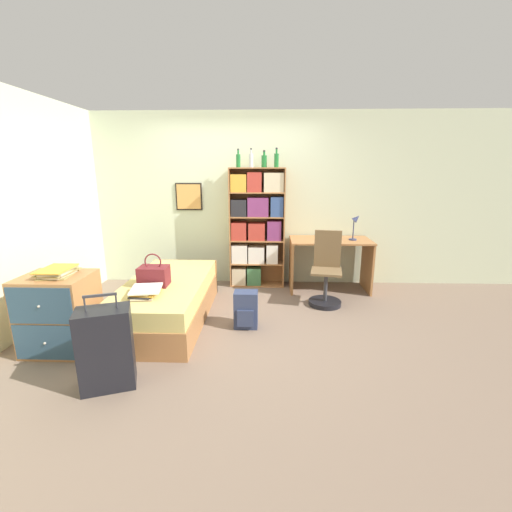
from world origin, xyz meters
name	(u,v)px	position (x,y,z in m)	size (l,w,h in m)	color
ground_plane	(225,320)	(0.00, 0.00, 0.00)	(14.00, 14.00, 0.00)	#756051
wall_back	(235,200)	(0.00, 1.51, 1.30)	(10.00, 0.09, 2.60)	beige
wall_left	(33,211)	(-2.17, 0.00, 1.30)	(0.06, 10.00, 2.60)	beige
bed	(168,300)	(-0.70, 0.02, 0.24)	(0.92, 1.92, 0.49)	#A36B3D
handbag	(154,275)	(-0.78, -0.17, 0.60)	(0.32, 0.23, 0.37)	maroon
book_stack_on_bed	(145,292)	(-0.76, -0.50, 0.53)	(0.35, 0.38, 0.08)	#7A336B
suitcase	(106,348)	(-0.81, -1.32, 0.34)	(0.48, 0.39, 0.81)	black
dresser	(60,313)	(-1.55, -0.73, 0.39)	(0.63, 0.56, 0.77)	#A36B3D
magazine_pile_on_dresser	(57,272)	(-1.51, -0.73, 0.81)	(0.30, 0.38, 0.08)	#99894C
bookcase	(256,226)	(0.32, 1.31, 0.93)	(0.83, 0.28, 1.79)	#A36B3D
bottle_green	(238,160)	(0.07, 1.31, 1.89)	(0.06, 0.06, 0.26)	#1E6B2D
bottle_brown	(251,160)	(0.25, 1.31, 1.89)	(0.06, 0.06, 0.27)	#B7BCC1
bottle_clear	(264,161)	(0.44, 1.32, 1.88)	(0.08, 0.08, 0.24)	#1E6B2D
bottle_blue	(276,160)	(0.62, 1.28, 1.90)	(0.07, 0.07, 0.27)	#1E6B2D
desk	(330,255)	(1.42, 1.14, 0.53)	(1.17, 0.63, 0.77)	#A36B3D
desk_lamp	(356,223)	(1.76, 1.12, 1.02)	(0.16, 0.11, 0.39)	navy
desk_chair	(326,280)	(1.28, 0.57, 0.33)	(0.45, 0.46, 0.98)	black
backpack	(246,310)	(0.26, -0.18, 0.21)	(0.27, 0.22, 0.43)	#2D3856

